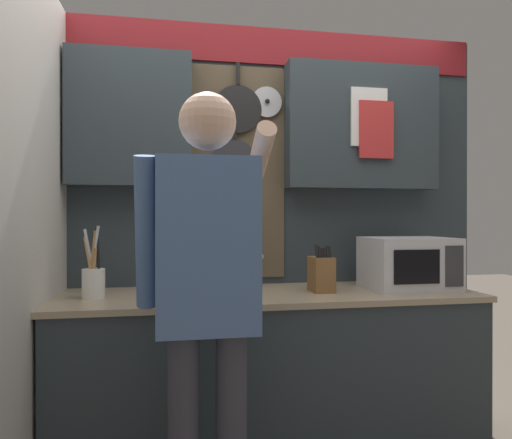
{
  "coord_description": "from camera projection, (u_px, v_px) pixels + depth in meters",
  "views": [
    {
      "loc": [
        -0.5,
        -2.36,
        1.31
      ],
      "look_at": [
        -0.04,
        0.22,
        1.3
      ],
      "focal_mm": 32.0,
      "sensor_mm": 36.0,
      "label": 1
    }
  ],
  "objects": [
    {
      "name": "side_wall",
      "position": [
        21.0,
        239.0,
        1.84
      ],
      "size": [
        0.04,
        1.6,
        2.44
      ],
      "color": "silver",
      "rests_on": "ground_plane"
    },
    {
      "name": "microwave",
      "position": [
        408.0,
        263.0,
        2.53
      ],
      "size": [
        0.46,
        0.37,
        0.29
      ],
      "color": "silver",
      "rests_on": "base_cabinet_counter"
    },
    {
      "name": "utensil_crock",
      "position": [
        93.0,
        280.0,
        2.23
      ],
      "size": [
        0.11,
        0.11,
        0.36
      ],
      "color": "white",
      "rests_on": "base_cabinet_counter"
    },
    {
      "name": "person",
      "position": [
        207.0,
        280.0,
        1.74
      ],
      "size": [
        0.54,
        0.64,
        1.78
      ],
      "color": "#383842",
      "rests_on": "ground_plane"
    },
    {
      "name": "back_wall_unit",
      "position": [
        263.0,
        184.0,
        2.71
      ],
      "size": [
        2.75,
        0.23,
        2.44
      ],
      "color": "#2D383D",
      "rests_on": "ground_plane"
    },
    {
      "name": "base_cabinet_counter",
      "position": [
        271.0,
        379.0,
        2.42
      ],
      "size": [
        2.18,
        0.66,
        0.91
      ],
      "color": "#2D383D",
      "rests_on": "ground_plane"
    },
    {
      "name": "knife_block",
      "position": [
        321.0,
        274.0,
        2.44
      ],
      "size": [
        0.11,
        0.15,
        0.25
      ],
      "color": "brown",
      "rests_on": "base_cabinet_counter"
    }
  ]
}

